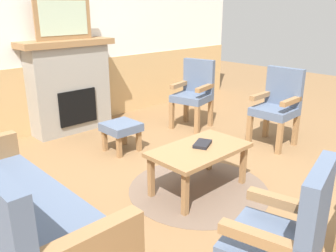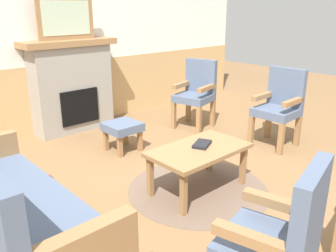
{
  "view_description": "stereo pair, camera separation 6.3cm",
  "coord_description": "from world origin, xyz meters",
  "px_view_note": "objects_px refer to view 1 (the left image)",
  "views": [
    {
      "loc": [
        -2.37,
        -2.14,
        1.72
      ],
      "look_at": [
        0.0,
        0.35,
        0.55
      ],
      "focal_mm": 38.06,
      "sensor_mm": 36.0,
      "label": 1
    },
    {
      "loc": [
        -2.32,
        -2.18,
        1.72
      ],
      "look_at": [
        0.0,
        0.35,
        0.55
      ],
      "focal_mm": 38.06,
      "sensor_mm": 36.0,
      "label": 2
    }
  ],
  "objects_px": {
    "armchair_near_fireplace": "(278,104)",
    "armchair_front_center": "(286,236)",
    "fireplace": "(69,86)",
    "framed_picture": "(63,18)",
    "coffee_table": "(199,153)",
    "book_on_table": "(202,144)",
    "armchair_by_window_left": "(194,91)",
    "couch": "(17,215)",
    "footstool": "(121,129)"
  },
  "relations": [
    {
      "from": "armchair_near_fireplace",
      "to": "armchair_front_center",
      "type": "distance_m",
      "value": 2.84
    },
    {
      "from": "fireplace",
      "to": "framed_picture",
      "type": "distance_m",
      "value": 0.91
    },
    {
      "from": "coffee_table",
      "to": "book_on_table",
      "type": "distance_m",
      "value": 0.1
    },
    {
      "from": "framed_picture",
      "to": "armchair_near_fireplace",
      "type": "xyz_separation_m",
      "value": [
        1.64,
        -2.29,
        -1.02
      ]
    },
    {
      "from": "framed_picture",
      "to": "coffee_table",
      "type": "height_order",
      "value": "framed_picture"
    },
    {
      "from": "armchair_by_window_left",
      "to": "armchair_front_center",
      "type": "distance_m",
      "value": 3.46
    },
    {
      "from": "couch",
      "to": "armchair_by_window_left",
      "type": "relative_size",
      "value": 1.84
    },
    {
      "from": "armchair_near_fireplace",
      "to": "armchair_front_center",
      "type": "height_order",
      "value": "same"
    },
    {
      "from": "coffee_table",
      "to": "armchair_near_fireplace",
      "type": "bearing_deg",
      "value": 4.87
    },
    {
      "from": "armchair_near_fireplace",
      "to": "armchair_front_center",
      "type": "xyz_separation_m",
      "value": [
        -2.44,
        -1.46,
        0.0
      ]
    },
    {
      "from": "coffee_table",
      "to": "book_on_table",
      "type": "height_order",
      "value": "book_on_table"
    },
    {
      "from": "coffee_table",
      "to": "armchair_by_window_left",
      "type": "distance_m",
      "value": 1.96
    },
    {
      "from": "armchair_near_fireplace",
      "to": "coffee_table",
      "type": "bearing_deg",
      "value": -175.13
    },
    {
      "from": "fireplace",
      "to": "book_on_table",
      "type": "height_order",
      "value": "fireplace"
    },
    {
      "from": "fireplace",
      "to": "framed_picture",
      "type": "height_order",
      "value": "framed_picture"
    },
    {
      "from": "framed_picture",
      "to": "coffee_table",
      "type": "xyz_separation_m",
      "value": [
        -0.0,
        -2.43,
        -1.17
      ]
    },
    {
      "from": "book_on_table",
      "to": "armchair_by_window_left",
      "type": "bearing_deg",
      "value": 44.87
    },
    {
      "from": "armchair_near_fireplace",
      "to": "fireplace",
      "type": "bearing_deg",
      "value": 125.6
    },
    {
      "from": "framed_picture",
      "to": "armchair_front_center",
      "type": "distance_m",
      "value": 3.97
    },
    {
      "from": "fireplace",
      "to": "book_on_table",
      "type": "bearing_deg",
      "value": -88.48
    },
    {
      "from": "fireplace",
      "to": "armchair_front_center",
      "type": "relative_size",
      "value": 1.33
    },
    {
      "from": "fireplace",
      "to": "footstool",
      "type": "relative_size",
      "value": 3.25
    },
    {
      "from": "couch",
      "to": "armchair_front_center",
      "type": "xyz_separation_m",
      "value": [
        0.89,
        -1.44,
        0.14
      ]
    },
    {
      "from": "coffee_table",
      "to": "footstool",
      "type": "xyz_separation_m",
      "value": [
        0.05,
        1.32,
        -0.1
      ]
    },
    {
      "from": "fireplace",
      "to": "couch",
      "type": "xyz_separation_m",
      "value": [
        -1.68,
        -2.31,
        -0.26
      ]
    },
    {
      "from": "armchair_near_fireplace",
      "to": "book_on_table",
      "type": "bearing_deg",
      "value": -175.69
    },
    {
      "from": "framed_picture",
      "to": "armchair_near_fireplace",
      "type": "distance_m",
      "value": 3.0
    },
    {
      "from": "armchair_near_fireplace",
      "to": "armchair_by_window_left",
      "type": "bearing_deg",
      "value": 101.04
    },
    {
      "from": "couch",
      "to": "footstool",
      "type": "distance_m",
      "value": 2.1
    },
    {
      "from": "armchair_by_window_left",
      "to": "armchair_front_center",
      "type": "xyz_separation_m",
      "value": [
        -2.2,
        -2.67,
        0.0
      ]
    },
    {
      "from": "book_on_table",
      "to": "armchair_by_window_left",
      "type": "relative_size",
      "value": 0.22
    },
    {
      "from": "book_on_table",
      "to": "armchair_by_window_left",
      "type": "xyz_separation_m",
      "value": [
        1.34,
        1.33,
        0.08
      ]
    },
    {
      "from": "book_on_table",
      "to": "armchair_near_fireplace",
      "type": "bearing_deg",
      "value": 4.31
    },
    {
      "from": "fireplace",
      "to": "coffee_table",
      "type": "bearing_deg",
      "value": -90.07
    },
    {
      "from": "fireplace",
      "to": "couch",
      "type": "relative_size",
      "value": 0.72
    },
    {
      "from": "coffee_table",
      "to": "armchair_by_window_left",
      "type": "height_order",
      "value": "armchair_by_window_left"
    },
    {
      "from": "book_on_table",
      "to": "armchair_front_center",
      "type": "bearing_deg",
      "value": -122.68
    },
    {
      "from": "couch",
      "to": "armchair_by_window_left",
      "type": "distance_m",
      "value": 3.33
    },
    {
      "from": "framed_picture",
      "to": "coffee_table",
      "type": "distance_m",
      "value": 2.7
    },
    {
      "from": "book_on_table",
      "to": "footstool",
      "type": "relative_size",
      "value": 0.55
    },
    {
      "from": "framed_picture",
      "to": "coffee_table",
      "type": "bearing_deg",
      "value": -90.07
    },
    {
      "from": "armchair_by_window_left",
      "to": "coffee_table",
      "type": "bearing_deg",
      "value": -136.07
    },
    {
      "from": "fireplace",
      "to": "footstool",
      "type": "xyz_separation_m",
      "value": [
        0.05,
        -1.12,
        -0.37
      ]
    },
    {
      "from": "armchair_by_window_left",
      "to": "footstool",
      "type": "bearing_deg",
      "value": -178.3
    },
    {
      "from": "footstool",
      "to": "coffee_table",
      "type": "bearing_deg",
      "value": -92.19
    },
    {
      "from": "couch",
      "to": "fireplace",
      "type": "bearing_deg",
      "value": 53.94
    },
    {
      "from": "framed_picture",
      "to": "book_on_table",
      "type": "xyz_separation_m",
      "value": [
        0.06,
        -2.41,
        -1.1
      ]
    },
    {
      "from": "fireplace",
      "to": "armchair_by_window_left",
      "type": "relative_size",
      "value": 1.33
    },
    {
      "from": "armchair_by_window_left",
      "to": "armchair_front_center",
      "type": "relative_size",
      "value": 1.0
    },
    {
      "from": "fireplace",
      "to": "armchair_by_window_left",
      "type": "bearing_deg",
      "value": -37.48
    }
  ]
}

